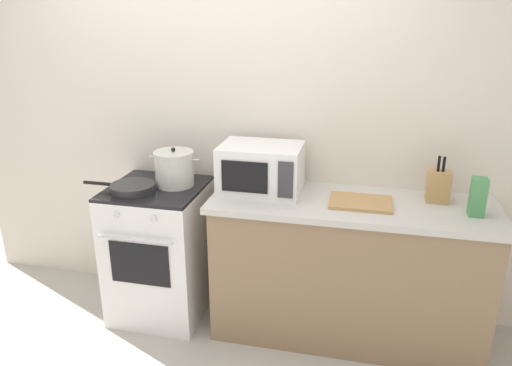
# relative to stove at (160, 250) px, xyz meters

# --- Properties ---
(back_wall) EXTENTS (4.40, 0.10, 2.50)m
(back_wall) POSITION_rel_stove_xyz_m (0.65, 0.37, 0.79)
(back_wall) COLOR silver
(back_wall) RESTS_ON ground_plane
(lower_cabinet_right) EXTENTS (1.64, 0.56, 0.88)m
(lower_cabinet_right) POSITION_rel_stove_xyz_m (1.25, 0.02, -0.02)
(lower_cabinet_right) COLOR #8C7051
(lower_cabinet_right) RESTS_ON ground_plane
(countertop_right) EXTENTS (1.70, 0.60, 0.04)m
(countertop_right) POSITION_rel_stove_xyz_m (1.25, 0.02, 0.44)
(countertop_right) COLOR beige
(countertop_right) RESTS_ON lower_cabinet_right
(stove) EXTENTS (0.60, 0.64, 0.92)m
(stove) POSITION_rel_stove_xyz_m (0.00, 0.00, 0.00)
(stove) COLOR white
(stove) RESTS_ON ground_plane
(stock_pot) EXTENTS (0.34, 0.26, 0.25)m
(stock_pot) POSITION_rel_stove_xyz_m (0.11, 0.06, 0.57)
(stock_pot) COLOR silver
(stock_pot) RESTS_ON stove
(frying_pan) EXTENTS (0.48, 0.28, 0.05)m
(frying_pan) POSITION_rel_stove_xyz_m (-0.11, -0.11, 0.48)
(frying_pan) COLOR #28282B
(frying_pan) RESTS_ON stove
(microwave) EXTENTS (0.50, 0.37, 0.30)m
(microwave) POSITION_rel_stove_xyz_m (0.68, 0.08, 0.61)
(microwave) COLOR white
(microwave) RESTS_ON countertop_right
(cutting_board) EXTENTS (0.36, 0.26, 0.02)m
(cutting_board) POSITION_rel_stove_xyz_m (1.30, 0.00, 0.47)
(cutting_board) COLOR tan
(cutting_board) RESTS_ON countertop_right
(knife_block) EXTENTS (0.13, 0.10, 0.28)m
(knife_block) POSITION_rel_stove_xyz_m (1.74, 0.14, 0.56)
(knife_block) COLOR tan
(knife_block) RESTS_ON countertop_right
(pasta_box) EXTENTS (0.08, 0.08, 0.22)m
(pasta_box) POSITION_rel_stove_xyz_m (1.93, -0.03, 0.57)
(pasta_box) COLOR #4C9356
(pasta_box) RESTS_ON countertop_right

